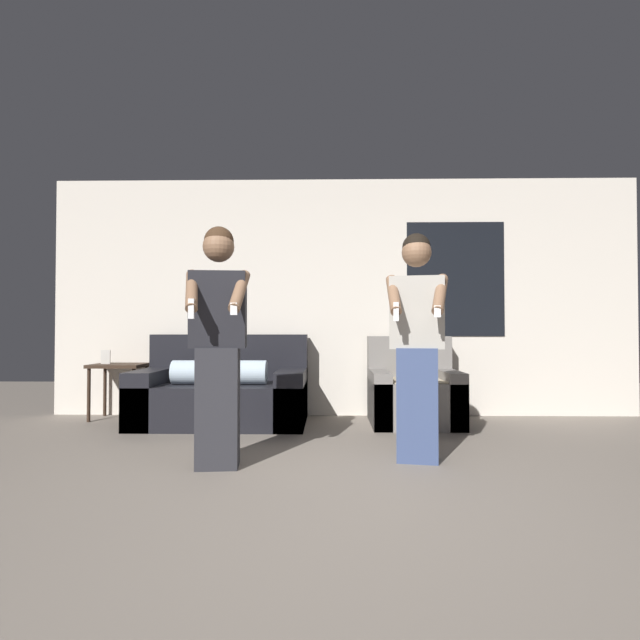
% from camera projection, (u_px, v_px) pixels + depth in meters
% --- Properties ---
extents(ground_plane, '(14.00, 14.00, 0.00)m').
position_uv_depth(ground_plane, '(364.00, 536.00, 2.33)').
color(ground_plane, slate).
extents(wall_back, '(6.65, 0.07, 2.70)m').
position_uv_depth(wall_back, '(345.00, 297.00, 5.71)').
color(wall_back, silver).
rests_on(wall_back, ground_plane).
extents(couch, '(1.72, 1.00, 0.92)m').
position_uv_depth(couch, '(223.00, 393.00, 5.19)').
color(couch, black).
rests_on(couch, ground_plane).
extents(armchair, '(0.90, 0.84, 0.90)m').
position_uv_depth(armchair, '(413.00, 394.00, 5.16)').
color(armchair, slate).
rests_on(armchair, ground_plane).
extents(side_table, '(0.56, 0.46, 0.75)m').
position_uv_depth(side_table, '(119.00, 372.00, 5.45)').
color(side_table, '#332319').
rests_on(side_table, ground_plane).
extents(person_left, '(0.45, 0.49, 1.70)m').
position_uv_depth(person_left, '(218.00, 342.00, 3.52)').
color(person_left, '#28282D').
rests_on(person_left, ground_plane).
extents(person_right, '(0.46, 0.52, 1.69)m').
position_uv_depth(person_right, '(417.00, 344.00, 3.69)').
color(person_right, '#384770').
rests_on(person_right, ground_plane).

